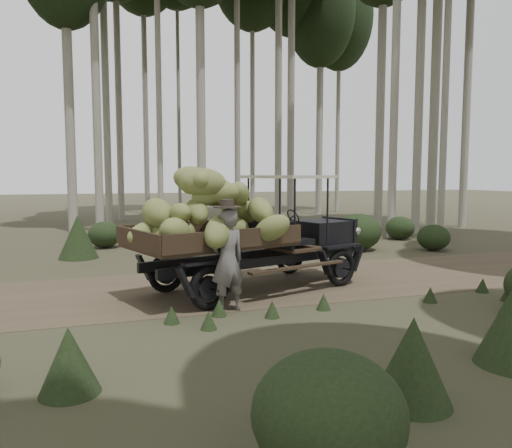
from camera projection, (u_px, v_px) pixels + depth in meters
name	position (u px, v px, depth m)	size (l,w,h in m)	color
ground	(181.00, 290.00, 10.61)	(120.00, 120.00, 0.00)	#473D2B
dirt_track	(181.00, 290.00, 10.60)	(70.00, 4.00, 0.01)	brown
banana_truck	(231.00, 219.00, 10.14)	(5.56, 3.52, 2.70)	black
farmer	(228.00, 259.00, 8.85)	(0.78, 0.63, 2.02)	#5D5955
undergrowth	(235.00, 280.00, 9.11)	(22.23, 23.03, 1.33)	#233319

